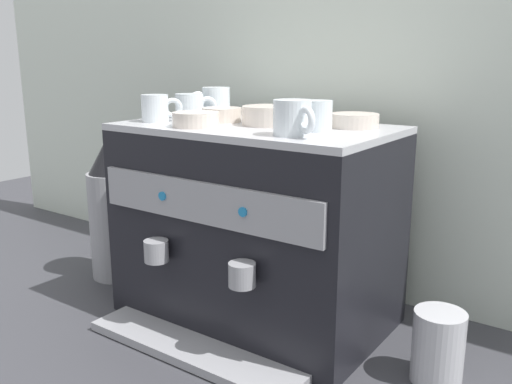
% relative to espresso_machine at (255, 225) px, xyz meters
% --- Properties ---
extents(ground_plane, '(4.00, 4.00, 0.00)m').
position_rel_espresso_machine_xyz_m(ground_plane, '(0.00, 0.00, -0.24)').
color(ground_plane, '#38383D').
extents(tiled_backsplash_wall, '(2.80, 0.03, 1.04)m').
position_rel_espresso_machine_xyz_m(tiled_backsplash_wall, '(0.00, 0.30, 0.28)').
color(tiled_backsplash_wall, silver).
rests_on(tiled_backsplash_wall, ground_plane).
extents(espresso_machine, '(0.64, 0.49, 0.48)m').
position_rel_espresso_machine_xyz_m(espresso_machine, '(0.00, 0.00, 0.00)').
color(espresso_machine, black).
rests_on(espresso_machine, ground_plane).
extents(ceramic_cup_0, '(0.11, 0.08, 0.07)m').
position_rel_espresso_machine_xyz_m(ceramic_cup_0, '(0.17, -0.10, 0.28)').
color(ceramic_cup_0, silver).
rests_on(ceramic_cup_0, espresso_machine).
extents(ceramic_cup_1, '(0.06, 0.10, 0.07)m').
position_rel_espresso_machine_xyz_m(ceramic_cup_1, '(0.17, -0.02, 0.28)').
color(ceramic_cup_1, silver).
rests_on(ceramic_cup_1, espresso_machine).
extents(ceramic_cup_2, '(0.09, 0.11, 0.08)m').
position_rel_espresso_machine_xyz_m(ceramic_cup_2, '(-0.22, 0.12, 0.28)').
color(ceramic_cup_2, silver).
rests_on(ceramic_cup_2, espresso_machine).
extents(ceramic_cup_3, '(0.08, 0.09, 0.07)m').
position_rel_espresso_machine_xyz_m(ceramic_cup_3, '(-0.24, -0.08, 0.28)').
color(ceramic_cup_3, silver).
rests_on(ceramic_cup_3, espresso_machine).
extents(ceramic_cup_4, '(0.09, 0.09, 0.06)m').
position_rel_espresso_machine_xyz_m(ceramic_cup_4, '(-0.24, 0.04, 0.28)').
color(ceramic_cup_4, silver).
rests_on(ceramic_cup_4, espresso_machine).
extents(ceramic_bowl_0, '(0.13, 0.13, 0.04)m').
position_rel_espresso_machine_xyz_m(ceramic_bowl_0, '(0.03, 0.02, 0.27)').
color(ceramic_bowl_0, beige).
rests_on(ceramic_bowl_0, espresso_machine).
extents(ceramic_bowl_1, '(0.10, 0.10, 0.03)m').
position_rel_espresso_machine_xyz_m(ceramic_bowl_1, '(-0.11, 0.01, 0.26)').
color(ceramic_bowl_1, beige).
rests_on(ceramic_bowl_1, espresso_machine).
extents(ceramic_bowl_2, '(0.11, 0.11, 0.03)m').
position_rel_espresso_machine_xyz_m(ceramic_bowl_2, '(-0.09, -0.10, 0.26)').
color(ceramic_bowl_2, beige).
rests_on(ceramic_bowl_2, espresso_machine).
extents(ceramic_bowl_3, '(0.11, 0.11, 0.03)m').
position_rel_espresso_machine_xyz_m(ceramic_bowl_3, '(0.21, 0.09, 0.26)').
color(ceramic_bowl_3, beige).
rests_on(ceramic_bowl_3, espresso_machine).
extents(coffee_grinder, '(0.14, 0.14, 0.43)m').
position_rel_espresso_machine_xyz_m(coffee_grinder, '(-0.49, -0.03, -0.03)').
color(coffee_grinder, '#939399').
rests_on(coffee_grinder, ground_plane).
extents(milk_pitcher, '(0.10, 0.10, 0.15)m').
position_rel_espresso_machine_xyz_m(milk_pitcher, '(0.47, -0.02, -0.17)').
color(milk_pitcher, '#B7B7BC').
rests_on(milk_pitcher, ground_plane).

